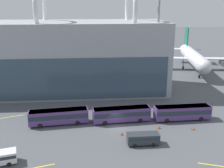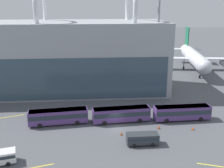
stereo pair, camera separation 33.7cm
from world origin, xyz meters
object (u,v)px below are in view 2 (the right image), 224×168
Objects in this scene: floodlight_mast at (158,38)px; traffic_cone_1 at (159,127)px; service_van_foreground at (142,138)px; traffic_cone_0 at (121,133)px; traffic_cone_2 at (193,128)px; shuttle_bus_1 at (121,114)px; airliner_at_gate_near at (57,65)px; shuttle_bus_0 at (58,116)px; airliner_at_gate_far at (193,57)px; shuttle_bus_2 at (182,112)px.

traffic_cone_1 is (-4.37, -22.18, -14.63)m from floodlight_mast.
traffic_cone_1 is at bearing -101.15° from floodlight_mast.
service_van_foreground is 32.58m from floodlight_mast.
traffic_cone_0 is (-12.04, -24.29, -14.70)m from floodlight_mast.
traffic_cone_2 is at bearing -9.26° from traffic_cone_1.
shuttle_bus_1 is 20.57× the size of traffic_cone_2.
shuttle_bus_0 is (3.67, -32.32, -3.47)m from airliner_at_gate_near.
floodlight_mast reaches higher than airliner_at_gate_near.
traffic_cone_0 is 14.23m from traffic_cone_2.
traffic_cone_0 is 0.82× the size of traffic_cone_1.
shuttle_bus_2 is at bearing -14.04° from airliner_at_gate_far.
shuttle_bus_2 is 18.62× the size of traffic_cone_0.
service_van_foreground is 0.22× the size of floodlight_mast.
shuttle_bus_0 is 15.48× the size of traffic_cone_1.
shuttle_bus_1 is at bearing -121.98° from floodlight_mast.
traffic_cone_1 is (4.41, 6.00, -0.83)m from service_van_foreground.
airliner_at_gate_near is 46.39× the size of traffic_cone_1.
floodlight_mast is (24.29, 18.40, 13.19)m from shuttle_bus_0.
floodlight_mast is at bearing 52.80° from shuttle_bus_1.
airliner_at_gate_far is 53.85m from traffic_cone_1.
shuttle_bus_2 is at bearing -5.58° from shuttle_bus_1.
service_van_foreground is (-28.51, -53.94, -3.70)m from airliner_at_gate_far.
airliner_at_gate_near is at bearing 111.99° from shuttle_bus_1.
airliner_at_gate_far is 7.21× the size of service_van_foreground.
shuttle_bus_2 is at bearing 33.18° from traffic_cone_1.
service_van_foreground is at bearing 36.76° from airliner_at_gate_near.
floodlight_mast is at bearing -29.00° from airliner_at_gate_far.
airliner_at_gate_near is 41.70m from traffic_cone_0.
shuttle_bus_0 is 20.62× the size of traffic_cone_2.
airliner_at_gate_far is at bearing -118.50° from service_van_foreground.
service_van_foreground is 9.58× the size of traffic_cone_2.
traffic_cone_0 is (-0.63, -6.02, -1.51)m from shuttle_bus_1.
floodlight_mast is (-19.73, -25.76, 10.10)m from airliner_at_gate_far.
traffic_cone_0 is at bearing 34.89° from airliner_at_gate_near.
shuttle_bus_0 and shuttle_bus_1 have the same top height.
traffic_cone_1 is (-5.84, -3.82, -1.44)m from shuttle_bus_2.
airliner_at_gate_far reaches higher than service_van_foreground.
floodlight_mast is (11.41, 18.28, 13.19)m from shuttle_bus_1.
shuttle_bus_2 is 7.13m from traffic_cone_1.
traffic_cone_2 is at bearing -11.29° from airliner_at_gate_far.
traffic_cone_1 is at bearing -34.23° from shuttle_bus_1.
traffic_cone_0 is at bearing -164.58° from traffic_cone_1.
airliner_at_gate_near reaches higher than traffic_cone_1.
floodlight_mast is 33.33× the size of traffic_cone_1.
airliner_at_gate_near is 56.37× the size of traffic_cone_0.
floodlight_mast reaches higher than service_van_foreground.
floodlight_mast is at bearing 75.80° from airliner_at_gate_near.
airliner_at_gate_near is 32.72m from shuttle_bus_0.
traffic_cone_0 is at bearing -101.17° from shuttle_bus_1.
shuttle_bus_0 is 13.68m from traffic_cone_0.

